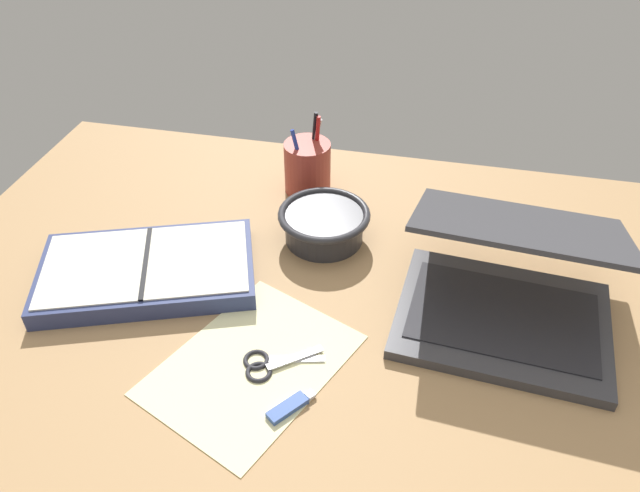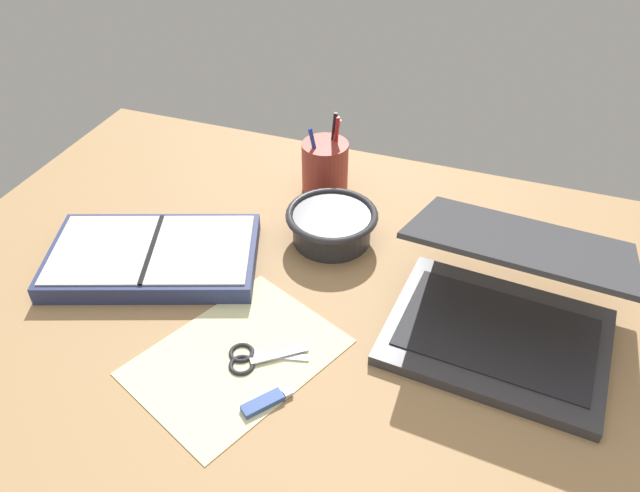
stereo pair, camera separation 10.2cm
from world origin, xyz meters
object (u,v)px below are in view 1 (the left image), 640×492
Objects in this scene: pen_cup at (308,166)px; scissors at (266,364)px; bowl at (324,224)px; planner at (148,270)px; laptop at (508,287)px.

scissors is at bearing -84.17° from pen_cup.
bowl is 16.92cm from pen_cup.
pen_cup is at bearing 38.25° from planner.
bowl is 31.89cm from planner.
planner is at bearing -121.80° from pen_cup.
laptop is 2.94× the size of scissors.
laptop is 59.13cm from planner.
pen_cup reaches higher than scissors.
planner is 28.79cm from scissors.
scissors is at bearing -49.77° from planner.
bowl is (-31.98, 12.46, -1.95)cm from laptop.
pen_cup is 38.44cm from planner.
scissors is at bearing -146.15° from laptop.
laptop is 2.10× the size of bowl.
laptop is 0.87× the size of planner.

